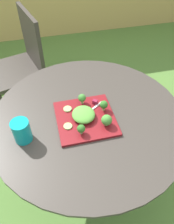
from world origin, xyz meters
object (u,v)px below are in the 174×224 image
(drinking_glass, at_px, (22,132))
(fork, at_px, (90,111))
(patio_chair, at_px, (22,59))
(salad_plate, at_px, (86,118))

(drinking_glass, xyz_separation_m, fork, (0.34, 0.09, -0.03))
(patio_chair, relative_size, salad_plate, 3.09)
(salad_plate, height_order, drinking_glass, drinking_glass)
(patio_chair, relative_size, fork, 6.50)
(fork, bearing_deg, salad_plate, -132.30)
(patio_chair, height_order, fork, patio_chair)
(salad_plate, bearing_deg, drinking_glass, -170.50)
(patio_chair, xyz_separation_m, salad_plate, (0.32, -0.94, 0.20))
(salad_plate, distance_m, drinking_glass, 0.32)
(patio_chair, distance_m, salad_plate, 1.01)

